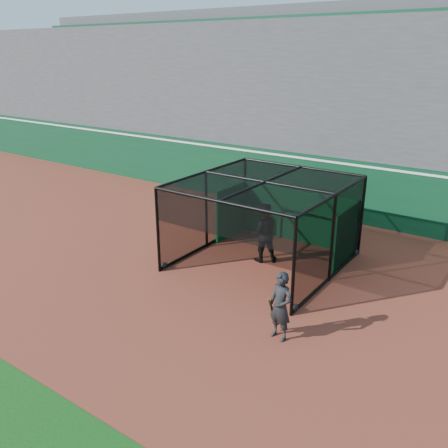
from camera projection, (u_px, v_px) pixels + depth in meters
The scene contains 6 objects.
ground at pixel (184, 288), 13.85m from camera, with size 120.00×120.00×0.00m, color brown.
outfield_wall at pixel (312, 183), 19.95m from camera, with size 50.00×0.50×2.50m.
grandstand at pixel (352, 98), 21.75m from camera, with size 50.00×7.85×8.95m.
batting_cage at pixel (264, 223), 15.10m from camera, with size 4.71×5.01×2.71m.
batter at pixel (263, 232), 15.35m from camera, with size 0.96×0.75×1.97m, color black.
on_deck_player at pixel (281, 306), 11.15m from camera, with size 0.70×0.53×1.72m.
Camera 1 is at (8.07, -9.45, 6.50)m, focal length 38.00 mm.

